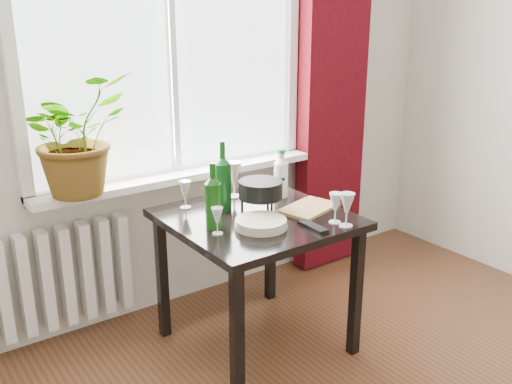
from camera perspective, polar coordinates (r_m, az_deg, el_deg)
window at (r=3.22m, az=-8.67°, el=15.34°), size 1.72×0.08×1.62m
windowsill at (r=3.28m, az=-7.48°, el=1.70°), size 1.72×0.20×0.04m
curtain at (r=3.81m, az=7.73°, el=11.20°), size 0.50×0.12×2.56m
radiator at (r=3.22m, az=-19.36°, el=-8.11°), size 0.80×0.10×0.55m
table at (r=2.91m, az=0.04°, el=-4.05°), size 0.85×0.85×0.74m
potted_plant at (r=2.93m, az=-17.66°, el=5.44°), size 0.67×0.63×0.60m
wine_bottle_left at (r=2.67m, az=-4.32°, el=-0.35°), size 0.10×0.10×0.32m
wine_bottle_right at (r=2.90m, az=-3.35°, el=1.68°), size 0.10×0.10×0.37m
bottle_amber at (r=3.00m, az=-3.43°, el=0.99°), size 0.07×0.07×0.24m
cleaning_bottle at (r=3.12m, az=2.51°, el=1.90°), size 0.10×0.10×0.27m
wineglass_front_right at (r=2.78m, az=7.95°, el=-1.57°), size 0.07×0.07×0.15m
wineglass_far_right at (r=2.74m, az=9.06°, el=-1.74°), size 0.09×0.09×0.17m
wineglass_back_center at (r=3.12m, az=-2.21°, el=1.31°), size 0.12×0.12×0.21m
wineglass_back_left at (r=2.98m, az=-7.10°, el=-0.23°), size 0.08×0.08×0.15m
wineglass_front_left at (r=2.63m, az=-3.89°, el=-2.87°), size 0.07×0.07×0.13m
plate_stack at (r=2.71m, az=0.49°, el=-3.15°), size 0.29×0.29×0.04m
fondue_pot at (r=2.88m, az=0.46°, el=-0.51°), size 0.31×0.28×0.17m
tv_remote at (r=2.72m, az=5.72°, el=-3.48°), size 0.06×0.17×0.02m
cutting_board at (r=2.96m, az=5.31°, el=-1.62°), size 0.35×0.28×0.02m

